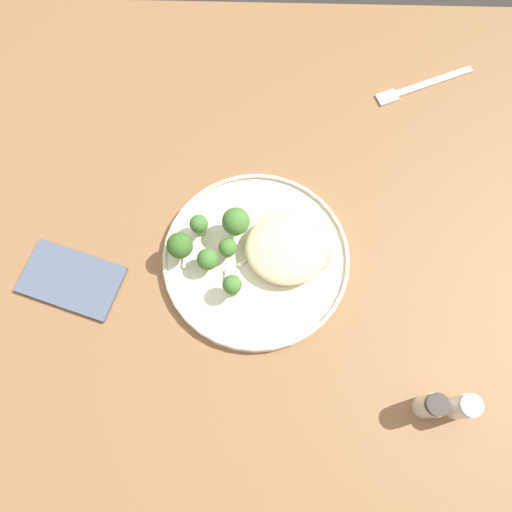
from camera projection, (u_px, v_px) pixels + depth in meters
ground at (242, 336)px, 1.51m from camera, size 6.00×6.00×0.00m
wooden_dining_table at (232, 264)px, 0.89m from camera, size 1.40×1.00×0.74m
dinner_plate at (256, 258)px, 0.80m from camera, size 0.29×0.29×0.02m
noodle_bed at (287, 248)px, 0.78m from camera, size 0.13×0.12×0.04m
seared_scallop_right_edge at (320, 258)px, 0.78m from camera, size 0.03×0.03×0.02m
seared_scallop_tilted_round at (313, 234)px, 0.80m from camera, size 0.03×0.03×0.01m
seared_scallop_tiny_bay at (279, 274)px, 0.78m from camera, size 0.03×0.03×0.02m
seared_scallop_large_seared at (266, 250)px, 0.79m from camera, size 0.03×0.03×0.02m
seared_scallop_center_golden at (286, 249)px, 0.79m from camera, size 0.02×0.02×0.02m
seared_scallop_half_hidden at (306, 247)px, 0.79m from camera, size 0.03×0.03×0.02m
broccoli_floret_near_rim at (208, 260)px, 0.77m from camera, size 0.03×0.03×0.05m
broccoli_floret_right_tilted at (227, 248)px, 0.77m from camera, size 0.03×0.03×0.04m
broccoli_floret_front_edge at (236, 222)px, 0.78m from camera, size 0.04×0.04×0.06m
broccoli_floret_left_leaning at (232, 286)px, 0.75m from camera, size 0.03×0.03×0.05m
broccoli_floret_split_head at (199, 225)px, 0.79m from camera, size 0.03×0.03×0.05m
broccoli_floret_rear_charred at (180, 246)px, 0.77m from camera, size 0.04×0.04×0.06m
onion_sliver_long_sliver at (186, 251)px, 0.80m from camera, size 0.01×0.06×0.00m
onion_sliver_curled_piece at (227, 282)px, 0.78m from camera, size 0.01×0.04×0.00m
onion_sliver_pale_crescent at (249, 257)px, 0.79m from camera, size 0.03×0.03×0.00m
dinner_fork at (421, 86)px, 0.91m from camera, size 0.18×0.09×0.00m
folded_napkin at (72, 280)px, 0.79m from camera, size 0.17×0.13×0.01m
salt_shaker at (463, 407)px, 0.70m from camera, size 0.03×0.03×0.07m
pepper_shaker at (430, 406)px, 0.70m from camera, size 0.03×0.03×0.07m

